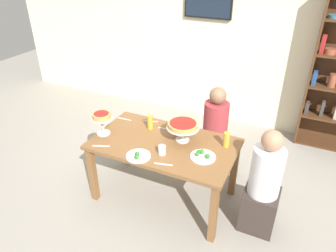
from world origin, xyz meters
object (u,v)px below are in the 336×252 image
object	(u,v)px
television	(208,2)
cutlery_fork_far	(101,146)
personal_pizza_stand	(102,118)
salad_plate_near_diner	(203,156)
beer_glass_amber_tall	(226,140)
water_glass_clear_near	(162,150)
cutlery_knife_far	(163,164)
salad_plate_far_diner	(138,156)
deep_dish_pizza_stand	(183,126)
diner_far_right	(214,136)
cutlery_knife_near	(151,121)
diner_head_east	(263,189)
beer_glass_amber_short	(150,122)
dining_table	(164,150)
cutlery_fork_near	(125,119)
cutlery_spare_fork	(165,129)

from	to	relation	value
television	cutlery_fork_far	xyz separation A→B (m)	(-0.27, -2.45, -1.11)
personal_pizza_stand	salad_plate_near_diner	xyz separation A→B (m)	(1.15, 0.04, -0.18)
beer_glass_amber_tall	water_glass_clear_near	world-z (taller)	beer_glass_amber_tall
water_glass_clear_near	cutlery_fork_far	xyz separation A→B (m)	(-0.64, -0.15, -0.04)
television	cutlery_knife_far	size ratio (longest dim) A/B	4.01
salad_plate_far_diner	personal_pizza_stand	bearing A→B (deg)	158.59
salad_plate_far_diner	cutlery_fork_far	xyz separation A→B (m)	(-0.45, 0.00, -0.01)
deep_dish_pizza_stand	diner_far_right	bearing A→B (deg)	73.52
cutlery_knife_far	cutlery_fork_far	bearing A→B (deg)	166.73
deep_dish_pizza_stand	cutlery_knife_near	distance (m)	0.58
diner_head_east	beer_glass_amber_short	size ratio (longest dim) A/B	6.93
deep_dish_pizza_stand	salad_plate_near_diner	xyz separation A→B (m)	(0.30, -0.20, -0.16)
dining_table	deep_dish_pizza_stand	xyz separation A→B (m)	(0.16, 0.12, 0.27)
diner_head_east	cutlery_fork_near	size ratio (longest dim) A/B	6.39
diner_head_east	cutlery_fork_far	size ratio (longest dim) A/B	6.39
beer_glass_amber_short	cutlery_spare_fork	size ratio (longest dim) A/B	0.92
diner_far_right	salad_plate_near_diner	size ratio (longest dim) A/B	4.50
cutlery_fork_near	cutlery_fork_far	distance (m)	0.61
dining_table	cutlery_knife_near	bearing A→B (deg)	134.94
television	cutlery_knife_near	world-z (taller)	television
beer_glass_amber_tall	dining_table	bearing A→B (deg)	-161.37
beer_glass_amber_tall	water_glass_clear_near	bearing A→B (deg)	-143.06
salad_plate_near_diner	salad_plate_far_diner	xyz separation A→B (m)	(-0.58, -0.27, -0.00)
deep_dish_pizza_stand	dining_table	bearing A→B (deg)	-142.32
personal_pizza_stand	salad_plate_far_diner	distance (m)	0.64
diner_head_east	cutlery_fork_near	bearing A→B (deg)	-8.44
salad_plate_near_diner	cutlery_knife_far	world-z (taller)	salad_plate_near_diner
cutlery_knife_near	water_glass_clear_near	bearing A→B (deg)	109.74
salad_plate_far_diner	cutlery_knife_near	xyz separation A→B (m)	(-0.23, 0.69, -0.01)
dining_table	deep_dish_pizza_stand	world-z (taller)	deep_dish_pizza_stand
cutlery_spare_fork	salad_plate_far_diner	bearing A→B (deg)	81.56
dining_table	cutlery_fork_far	world-z (taller)	cutlery_fork_far
television	personal_pizza_stand	bearing A→B (deg)	-100.03
salad_plate_near_diner	cutlery_knife_far	xyz separation A→B (m)	(-0.30, -0.27, -0.01)
television	cutlery_spare_fork	distance (m)	2.16
television	beer_glass_amber_tall	bearing A→B (deg)	-64.42
diner_head_east	salad_plate_near_diner	distance (m)	0.67
beer_glass_amber_short	cutlery_knife_near	bearing A→B (deg)	116.89
diner_far_right	beer_glass_amber_short	world-z (taller)	diner_far_right
salad_plate_near_diner	cutlery_spare_fork	bearing A→B (deg)	149.26
dining_table	television	world-z (taller)	television
dining_table	diner_far_right	xyz separation A→B (m)	(0.34, 0.74, -0.15)
beer_glass_amber_tall	beer_glass_amber_short	size ratio (longest dim) A/B	0.99
diner_head_east	deep_dish_pizza_stand	xyz separation A→B (m)	(-0.91, 0.12, 0.42)
diner_far_right	cutlery_knife_near	bearing A→B (deg)	-60.45
cutlery_spare_fork	cutlery_knife_near	bearing A→B (deg)	-27.40
beer_glass_amber_short	salad_plate_far_diner	bearing A→B (deg)	-74.24
television	beer_glass_amber_short	bearing A→B (deg)	-89.30
diner_far_right	deep_dish_pizza_stand	world-z (taller)	diner_far_right
beer_glass_amber_tall	cutlery_knife_near	distance (m)	0.97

